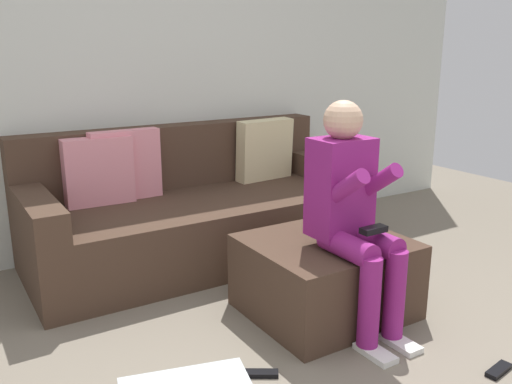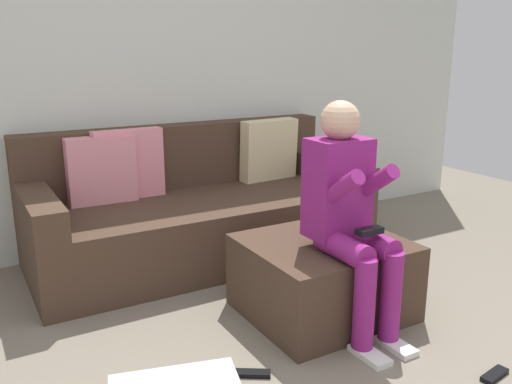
{
  "view_description": "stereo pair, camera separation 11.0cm",
  "coord_description": "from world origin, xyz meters",
  "px_view_note": "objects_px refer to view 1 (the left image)",
  "views": [
    {
      "loc": [
        -1.36,
        -1.39,
        1.45
      ],
      "look_at": [
        0.34,
        1.35,
        0.59
      ],
      "focal_mm": 38.07,
      "sensor_mm": 36.0,
      "label": 1
    },
    {
      "loc": [
        -1.26,
        -1.45,
        1.45
      ],
      "look_at": [
        0.34,
        1.35,
        0.59
      ],
      "focal_mm": 38.07,
      "sensor_mm": 36.0,
      "label": 2
    }
  ],
  "objects_px": {
    "person_seated": "(352,207)",
    "couch_sectional": "(195,211)",
    "remote_near_ottoman": "(499,370)",
    "ottoman": "(325,276)",
    "remote_by_storage_bin": "(258,374)"
  },
  "relations": [
    {
      "from": "ottoman",
      "to": "couch_sectional",
      "type": "bearing_deg",
      "value": 101.5
    },
    {
      "from": "couch_sectional",
      "to": "ottoman",
      "type": "xyz_separation_m",
      "value": [
        0.24,
        -1.17,
        -0.12
      ]
    },
    {
      "from": "remote_near_ottoman",
      "to": "remote_by_storage_bin",
      "type": "xyz_separation_m",
      "value": [
        -0.96,
        0.56,
        0.0
      ]
    },
    {
      "from": "person_seated",
      "to": "ottoman",
      "type": "bearing_deg",
      "value": 90.75
    },
    {
      "from": "remote_by_storage_bin",
      "to": "person_seated",
      "type": "bearing_deg",
      "value": 44.99
    },
    {
      "from": "remote_near_ottoman",
      "to": "remote_by_storage_bin",
      "type": "distance_m",
      "value": 1.12
    },
    {
      "from": "remote_by_storage_bin",
      "to": "remote_near_ottoman",
      "type": "bearing_deg",
      "value": 1.77
    },
    {
      "from": "person_seated",
      "to": "remote_by_storage_bin",
      "type": "xyz_separation_m",
      "value": [
        -0.66,
        -0.15,
        -0.65
      ]
    },
    {
      "from": "remote_near_ottoman",
      "to": "ottoman",
      "type": "bearing_deg",
      "value": 99.43
    },
    {
      "from": "couch_sectional",
      "to": "remote_near_ottoman",
      "type": "distance_m",
      "value": 2.17
    },
    {
      "from": "ottoman",
      "to": "remote_near_ottoman",
      "type": "bearing_deg",
      "value": -71.33
    },
    {
      "from": "person_seated",
      "to": "remote_near_ottoman",
      "type": "height_order",
      "value": "person_seated"
    },
    {
      "from": "person_seated",
      "to": "remote_by_storage_bin",
      "type": "height_order",
      "value": "person_seated"
    },
    {
      "from": "person_seated",
      "to": "couch_sectional",
      "type": "bearing_deg",
      "value": 100.05
    },
    {
      "from": "person_seated",
      "to": "remote_near_ottoman",
      "type": "bearing_deg",
      "value": -67.06
    }
  ]
}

